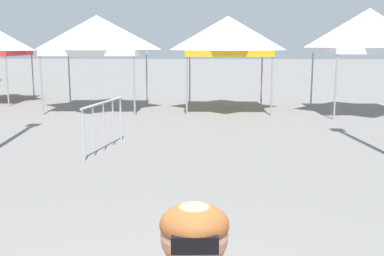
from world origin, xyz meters
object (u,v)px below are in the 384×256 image
Objects in this scene: canopy_tent_right_of_center at (369,31)px; crowd_barrier_mid_lot at (103,116)px; canopy_tent_behind_left at (97,35)px; canopy_tent_behind_center at (228,36)px.

canopy_tent_right_of_center reaches higher than crowd_barrier_mid_lot.
canopy_tent_behind_center is at bearing -0.33° from canopy_tent_behind_left.
canopy_tent_right_of_center is (9.20, -0.56, 0.12)m from canopy_tent_behind_left.
canopy_tent_behind_left reaches higher than crowd_barrier_mid_lot.
crowd_barrier_mid_lot is at bearing -113.64° from canopy_tent_behind_center.
canopy_tent_right_of_center is 9.75m from crowd_barrier_mid_lot.
canopy_tent_behind_left is at bearing 104.97° from crowd_barrier_mid_lot.
canopy_tent_right_of_center is 1.66× the size of crowd_barrier_mid_lot.
canopy_tent_behind_center reaches higher than crowd_barrier_mid_lot.
canopy_tent_behind_left is 7.00m from crowd_barrier_mid_lot.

